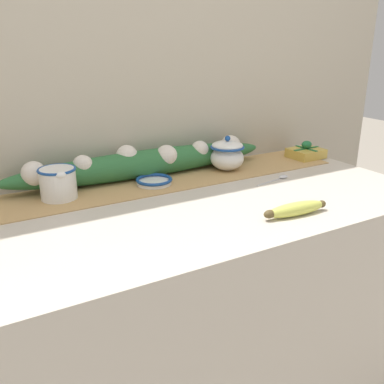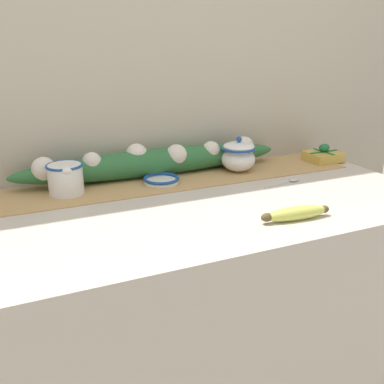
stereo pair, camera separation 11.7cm
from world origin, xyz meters
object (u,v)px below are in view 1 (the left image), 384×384
banana (296,209)px  spoon (281,177)px  small_dish (154,181)px  sugar_bowl (227,155)px  gift_box (306,152)px  cream_pitcher (58,182)px

banana → spoon: (0.18, 0.27, -0.01)m
small_dish → spoon: size_ratio=0.79×
sugar_bowl → banana: size_ratio=0.62×
sugar_bowl → banana: (-0.07, -0.44, -0.04)m
banana → gift_box: (0.44, 0.42, 0.01)m
cream_pitcher → gift_box: cream_pitcher is taller
sugar_bowl → small_dish: size_ratio=1.05×
sugar_bowl → spoon: sugar_bowl is taller
cream_pitcher → sugar_bowl: bearing=-0.1°
cream_pitcher → spoon: 0.72m
spoon → gift_box: bearing=20.4°
sugar_bowl → spoon: size_ratio=0.83×
banana → cream_pitcher: bearing=139.7°
spoon → gift_box: size_ratio=1.14×
small_dish → gift_box: size_ratio=0.90×
spoon → small_dish: bearing=148.8°
banana → spoon: bearing=55.7°
cream_pitcher → sugar_bowl: size_ratio=1.03×
gift_box → sugar_bowl: bearing=177.6°
small_dish → banana: size_ratio=0.59×
spoon → gift_box: (0.26, 0.15, 0.02)m
cream_pitcher → sugar_bowl: (0.59, -0.00, 0.01)m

